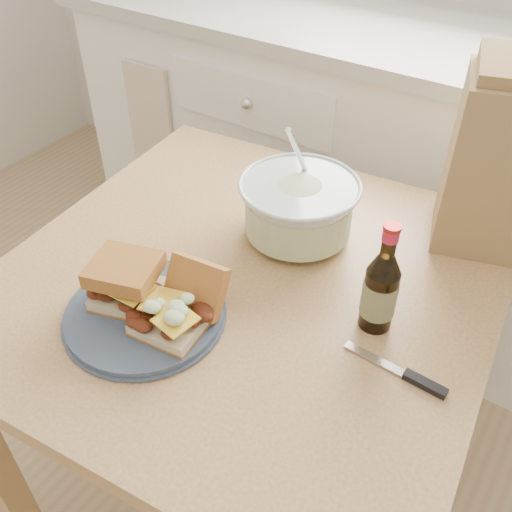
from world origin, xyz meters
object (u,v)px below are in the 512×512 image
Objects in this scene: coleslaw_bowl at (299,210)px; beer_bottle at (380,290)px; plate at (145,314)px; dining_table at (248,315)px.

coleslaw_bowl is 0.28m from beer_bottle.
beer_bottle is (0.34, 0.21, 0.07)m from plate.
coleslaw_bowl is at bearing 156.46° from beer_bottle.
plate is 1.30× the size of beer_bottle.
dining_table is 4.09× the size of coleslaw_bowl.
plate is at bearing -140.98° from beer_bottle.
beer_bottle is at bearing -30.62° from coleslaw_bowl.
plate is at bearing -119.32° from dining_table.
coleslaw_bowl reaches higher than beer_bottle.
coleslaw_bowl reaches higher than dining_table.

